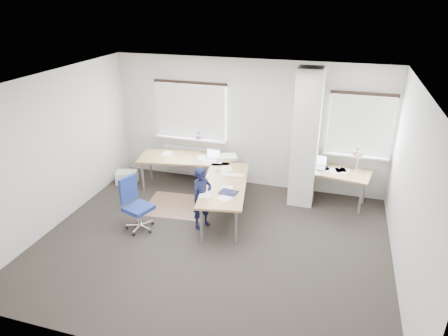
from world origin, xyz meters
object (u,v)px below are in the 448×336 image
(desk_main, at_px, (206,171))
(person, at_px, (202,198))
(desk_side, at_px, (334,173))
(task_chair, at_px, (138,215))

(desk_main, xyz_separation_m, person, (0.25, -0.96, -0.09))
(desk_side, distance_m, person, 2.80)
(desk_side, relative_size, task_chair, 1.48)
(desk_main, distance_m, desk_side, 2.61)
(task_chair, bearing_deg, desk_main, 76.47)
(desk_main, bearing_deg, person, -85.25)
(desk_main, bearing_deg, desk_side, 5.11)
(person, bearing_deg, desk_main, 43.67)
(desk_main, height_order, person, person)
(desk_main, relative_size, task_chair, 2.78)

